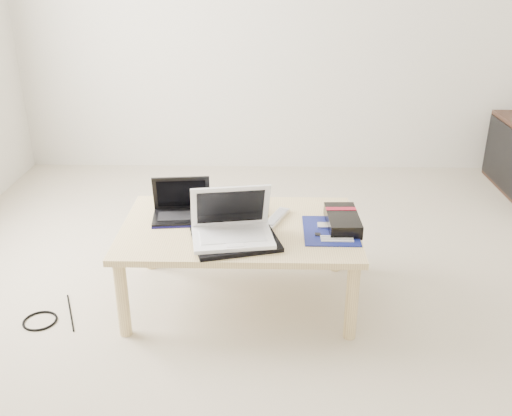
{
  "coord_description": "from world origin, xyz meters",
  "views": [
    {
      "loc": [
        -0.1,
        -2.35,
        1.55
      ],
      "look_at": [
        -0.15,
        0.06,
        0.49
      ],
      "focal_mm": 40.0,
      "sensor_mm": 36.0,
      "label": 1
    }
  ],
  "objects_px": {
    "coffee_table": "(240,235)",
    "gpu_box": "(342,220)",
    "netbook": "(182,209)",
    "white_laptop": "(232,227)"
  },
  "relations": [
    {
      "from": "coffee_table",
      "to": "gpu_box",
      "type": "height_order",
      "value": "gpu_box"
    },
    {
      "from": "netbook",
      "to": "gpu_box",
      "type": "distance_m",
      "value": 0.77
    },
    {
      "from": "coffee_table",
      "to": "white_laptop",
      "type": "relative_size",
      "value": 2.87
    },
    {
      "from": "white_laptop",
      "to": "gpu_box",
      "type": "relative_size",
      "value": 1.32
    },
    {
      "from": "gpu_box",
      "to": "netbook",
      "type": "bearing_deg",
      "value": 173.68
    },
    {
      "from": "netbook",
      "to": "gpu_box",
      "type": "bearing_deg",
      "value": -6.32
    },
    {
      "from": "coffee_table",
      "to": "white_laptop",
      "type": "height_order",
      "value": "white_laptop"
    },
    {
      "from": "coffee_table",
      "to": "gpu_box",
      "type": "xyz_separation_m",
      "value": [
        0.48,
        0.01,
        0.08
      ]
    },
    {
      "from": "coffee_table",
      "to": "white_laptop",
      "type": "xyz_separation_m",
      "value": [
        -0.02,
        -0.15,
        0.12
      ]
    },
    {
      "from": "white_laptop",
      "to": "gpu_box",
      "type": "bearing_deg",
      "value": 17.58
    }
  ]
}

